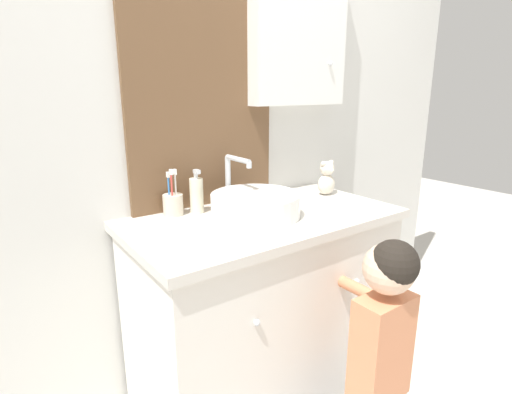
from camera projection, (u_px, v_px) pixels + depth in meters
wall_back at (226, 113)px, 1.78m from camera, size 3.20×0.18×2.50m
vanity_counter at (264, 313)px, 1.73m from camera, size 1.10×0.60×0.90m
sink_basin at (255, 204)px, 1.59m from camera, size 0.36×0.41×0.23m
toothbrush_holder at (173, 204)px, 1.61m from camera, size 0.08×0.08×0.19m
soap_dispenser at (197, 195)px, 1.63m from camera, size 0.06×0.06×0.18m
child_figure at (382, 344)px, 1.35m from camera, size 0.21×0.46×0.94m
teddy_bear at (327, 179)px, 1.91m from camera, size 0.09×0.08×0.17m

